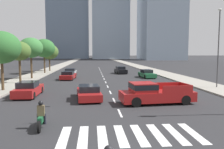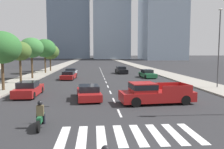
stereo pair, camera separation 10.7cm
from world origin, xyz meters
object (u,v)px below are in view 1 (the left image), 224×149
(street_tree_third, at_px, (31,48))
(sedan_green_2, at_px, (147,74))
(sedan_red_3, at_px, (89,93))
(street_tree_nearest, at_px, (1,48))
(sedan_silver_1, at_px, (70,72))
(street_lamp_east, at_px, (219,43))
(sedan_black_5, at_px, (121,70))
(sedan_red_4, at_px, (68,76))
(motorcycle_trailing, at_px, (41,117))
(pickup_truck, at_px, (153,93))
(sedan_red_0, at_px, (28,89))
(street_tree_second, at_px, (19,51))
(street_tree_fifth, at_px, (49,52))
(street_tree_fourth, at_px, (44,48))

(street_tree_third, bearing_deg, sedan_green_2, 2.02)
(sedan_red_3, distance_m, street_tree_nearest, 10.85)
(sedan_silver_1, xyz_separation_m, street_lamp_east, (17.89, -16.74, 4.52))
(sedan_black_5, bearing_deg, street_tree_nearest, -42.41)
(sedan_red_3, bearing_deg, sedan_red_4, 7.35)
(motorcycle_trailing, distance_m, street_tree_nearest, 14.27)
(pickup_truck, relative_size, street_tree_third, 0.96)
(sedan_red_0, relative_size, street_lamp_east, 0.53)
(motorcycle_trailing, height_order, sedan_green_2, motorcycle_trailing)
(sedan_green_2, distance_m, street_tree_second, 19.44)
(sedan_silver_1, height_order, street_tree_nearest, street_tree_nearest)
(street_tree_third, bearing_deg, street_tree_second, -90.00)
(sedan_red_3, distance_m, street_tree_second, 14.18)
(motorcycle_trailing, distance_m, street_lamp_east, 21.02)
(street_tree_fifth, bearing_deg, street_tree_nearest, -90.00)
(motorcycle_trailing, height_order, sedan_red_3, motorcycle_trailing)
(motorcycle_trailing, bearing_deg, street_tree_second, 17.44)
(sedan_black_5, distance_m, street_tree_fourth, 15.42)
(sedan_red_0, bearing_deg, pickup_truck, -110.50)
(sedan_red_4, bearing_deg, street_tree_fourth, 33.04)
(street_tree_third, bearing_deg, sedan_red_0, -76.46)
(sedan_green_2, distance_m, street_lamp_east, 13.62)
(sedan_green_2, height_order, sedan_red_4, sedan_green_2)
(sedan_red_0, relative_size, sedan_red_4, 0.97)
(motorcycle_trailing, relative_size, sedan_red_4, 0.45)
(street_tree_fourth, bearing_deg, sedan_red_3, -70.58)
(pickup_truck, distance_m, street_lamp_east, 12.24)
(street_tree_third, bearing_deg, sedan_silver_1, 46.36)
(street_lamp_east, bearing_deg, street_tree_fourth, 138.39)
(street_tree_nearest, bearing_deg, sedan_black_5, 52.89)
(sedan_red_0, relative_size, street_tree_nearest, 0.75)
(street_tree_nearest, xyz_separation_m, street_tree_fifth, (-0.00, 25.80, -0.26))
(sedan_silver_1, relative_size, sedan_red_4, 0.94)
(street_tree_second, bearing_deg, street_tree_third, 90.00)
(pickup_truck, xyz_separation_m, sedan_red_3, (-5.09, 2.15, -0.24))
(pickup_truck, distance_m, sedan_silver_1, 25.15)
(sedan_red_0, bearing_deg, motorcycle_trailing, -160.84)
(sedan_red_4, distance_m, street_lamp_east, 20.99)
(pickup_truck, height_order, sedan_red_3, pickup_truck)
(motorcycle_trailing, xyz_separation_m, street_tree_third, (-6.56, 23.18, 4.18))
(sedan_silver_1, bearing_deg, street_tree_fourth, 55.62)
(pickup_truck, bearing_deg, street_lamp_east, -148.46)
(motorcycle_trailing, xyz_separation_m, street_lamp_east, (16.65, 12.02, 4.50))
(street_tree_nearest, relative_size, street_tree_fifth, 1.05)
(sedan_red_0, xyz_separation_m, sedan_green_2, (14.72, 14.69, -0.03))
(street_tree_fifth, bearing_deg, sedan_black_5, -22.98)
(motorcycle_trailing, xyz_separation_m, street_tree_fifth, (-6.56, 37.83, 3.69))
(street_tree_second, distance_m, street_tree_fourth, 14.93)
(sedan_red_3, xyz_separation_m, street_tree_second, (-8.93, 10.40, 3.64))
(sedan_red_3, relative_size, street_tree_fifth, 0.82)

